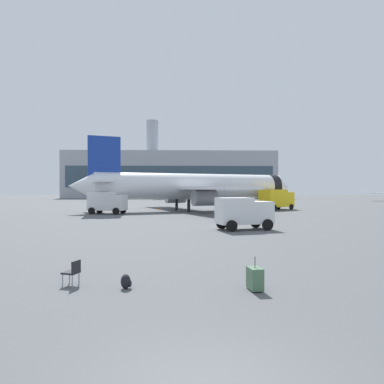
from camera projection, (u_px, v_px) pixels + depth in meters
airplane_at_gate at (193, 187)px, 55.55m from camera, size 34.38×31.51×10.50m
service_truck at (107, 202)px, 48.48m from camera, size 5.18×3.44×2.90m
fuel_truck at (276, 199)px, 57.80m from camera, size 6.22×5.56×3.20m
cargo_van at (243, 212)px, 29.74m from camera, size 4.76×3.26×2.60m
safety_cone_near at (159, 207)px, 59.90m from camera, size 0.44×0.44×0.60m
safety_cone_mid at (237, 219)px, 35.51m from camera, size 0.44×0.44×0.82m
rolling_suitcase at (255, 278)px, 11.97m from camera, size 0.49×0.69×1.10m
traveller_backpack at (126, 282)px, 12.18m from camera, size 0.36×0.40×0.48m
gate_chair at (73, 271)px, 12.57m from camera, size 0.61×0.61×0.86m
terminal_building at (170, 175)px, 137.89m from camera, size 76.50×18.21×28.87m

